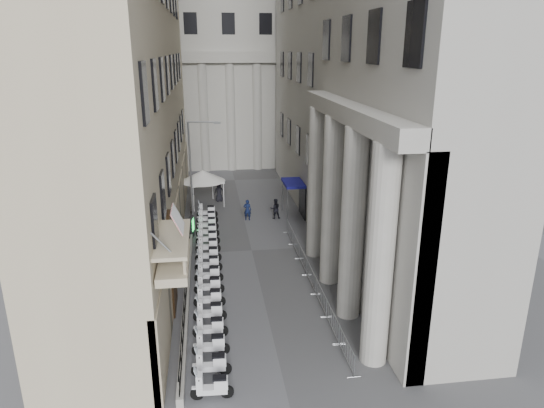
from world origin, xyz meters
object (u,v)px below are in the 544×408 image
(street_lamp, at_px, (194,162))
(info_kiosk, at_px, (192,227))
(pedestrian_b, at_px, (275,209))
(scooter_0, at_px, (213,398))
(pedestrian_a, at_px, (247,210))
(security_tent, at_px, (209,177))

(street_lamp, height_order, info_kiosk, street_lamp)
(info_kiosk, height_order, pedestrian_b, pedestrian_b)
(street_lamp, height_order, pedestrian_b, street_lamp)
(scooter_0, distance_m, info_kiosk, 17.92)
(pedestrian_a, distance_m, pedestrian_b, 2.31)
(scooter_0, distance_m, security_tent, 25.45)
(pedestrian_b, bearing_deg, street_lamp, -9.09)
(street_lamp, bearing_deg, scooter_0, -76.22)
(street_lamp, xyz_separation_m, info_kiosk, (-0.30, -4.06, -3.99))
(pedestrian_a, bearing_deg, pedestrian_b, -165.28)
(scooter_0, xyz_separation_m, info_kiosk, (-1.19, 17.86, 0.84))
(pedestrian_b, bearing_deg, info_kiosk, 23.50)
(security_tent, xyz_separation_m, street_lamp, (-1.15, -3.39, 2.13))
(info_kiosk, bearing_deg, security_tent, 89.00)
(street_lamp, distance_m, pedestrian_b, 7.62)
(info_kiosk, xyz_separation_m, pedestrian_a, (4.46, 3.31, 0.04))
(pedestrian_a, bearing_deg, scooter_0, 94.81)
(pedestrian_a, bearing_deg, security_tent, -40.43)
(pedestrian_b, bearing_deg, pedestrian_a, -1.73)
(street_lamp, distance_m, pedestrian_a, 5.79)
(scooter_0, distance_m, street_lamp, 22.46)
(security_tent, distance_m, street_lamp, 4.17)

